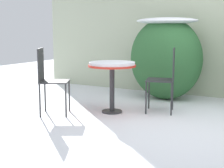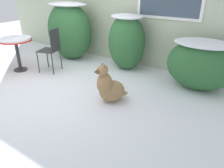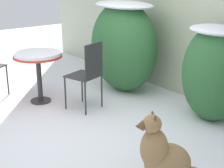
{
  "view_description": "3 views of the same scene",
  "coord_description": "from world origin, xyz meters",
  "views": [
    {
      "loc": [
        1.22,
        -4.27,
        1.27
      ],
      "look_at": [
        -1.3,
        0.22,
        0.44
      ],
      "focal_mm": 55.0,
      "sensor_mm": 36.0,
      "label": 1
    },
    {
      "loc": [
        3.25,
        -2.57,
        1.9
      ],
      "look_at": [
        1.34,
        0.23,
        0.32
      ],
      "focal_mm": 35.0,
      "sensor_mm": 36.0,
      "label": 2
    },
    {
      "loc": [
        3.28,
        -1.96,
        1.95
      ],
      "look_at": [
        0.0,
        0.6,
        0.55
      ],
      "focal_mm": 55.0,
      "sensor_mm": 36.0,
      "label": 3
    }
  ],
  "objects": [
    {
      "name": "shrub_left",
      "position": [
        -0.96,
        1.58,
        0.77
      ],
      "size": [
        1.34,
        0.86,
        1.47
      ],
      "color": "#2D6033",
      "rests_on": "ground_plane"
    },
    {
      "name": "patio_table",
      "position": [
        -1.3,
        0.22,
        0.66
      ],
      "size": [
        0.72,
        0.72,
        0.78
      ],
      "color": "#2D2D30",
      "rests_on": "ground_plane"
    },
    {
      "name": "patio_chair_near_table",
      "position": [
        -0.6,
        0.62,
        0.56
      ],
      "size": [
        0.51,
        0.51,
        0.99
      ],
      "rotation": [
        0.0,
        0.0,
        -1.28
      ],
      "color": "#2D2D30",
      "rests_on": "ground_plane"
    },
    {
      "name": "patio_chair_far_side",
      "position": [
        -2.05,
        -0.34,
        0.56
      ],
      "size": [
        0.56,
        0.56,
        0.99
      ],
      "rotation": [
        0.0,
        0.0,
        2.08
      ],
      "color": "#2D2D30",
      "rests_on": "ground_plane"
    },
    {
      "name": "ground_plane",
      "position": [
        0.0,
        0.0,
        0.0
      ],
      "size": [
        16.0,
        16.0,
        0.0
      ],
      "primitive_type": "plane",
      "color": "white"
    }
  ]
}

